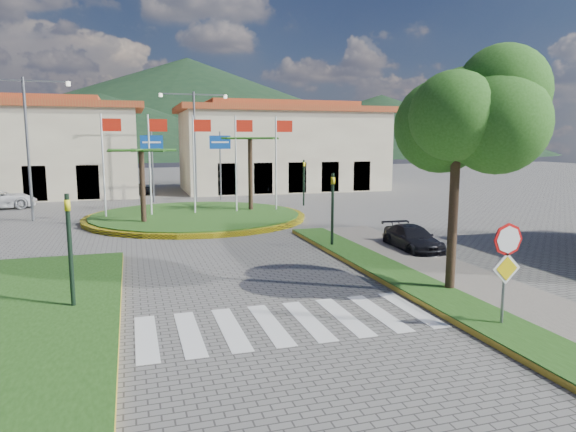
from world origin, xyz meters
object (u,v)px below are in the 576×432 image
object	(u,v)px
deciduous_tree	(458,119)
car_side_right	(413,239)
car_dark_b	(282,185)
roundabout_island	(196,216)
stop_sign	(506,258)
car_dark_a	(133,188)

from	to	relation	value
deciduous_tree	car_side_right	bearing A→B (deg)	70.13
deciduous_tree	car_dark_b	bearing A→B (deg)	83.27
deciduous_tree	car_dark_b	distance (m)	30.50
roundabout_island	stop_sign	size ratio (longest dim) A/B	4.79
roundabout_island	stop_sign	xyz separation A→B (m)	(4.90, -20.04, 1.62)
roundabout_island	car_side_right	distance (m)	13.70
roundabout_island	car_dark_b	distance (m)	15.80
roundabout_island	car_dark_a	bearing A→B (deg)	102.94
stop_sign	deciduous_tree	distance (m)	4.59
stop_sign	deciduous_tree	bearing A→B (deg)	78.82
deciduous_tree	car_side_right	xyz separation A→B (m)	(2.00, 5.54, -4.65)
car_dark_a	car_side_right	size ratio (longest dim) A/B	0.93
car_dark_a	car_side_right	xyz separation A→B (m)	(10.93, -26.40, -0.05)
stop_sign	car_side_right	bearing A→B (deg)	73.13
car_side_right	deciduous_tree	bearing A→B (deg)	-106.25
roundabout_island	car_dark_b	xyz separation A→B (m)	(9.03, 12.96, 0.51)
stop_sign	roundabout_island	bearing A→B (deg)	103.73
stop_sign	car_dark_a	xyz separation A→B (m)	(-8.33, 34.97, -1.21)
roundabout_island	car_dark_a	size ratio (longest dim) A/B	3.75
stop_sign	car_dark_b	world-z (taller)	stop_sign
deciduous_tree	car_side_right	world-z (taller)	deciduous_tree
car_side_right	stop_sign	bearing A→B (deg)	-103.26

